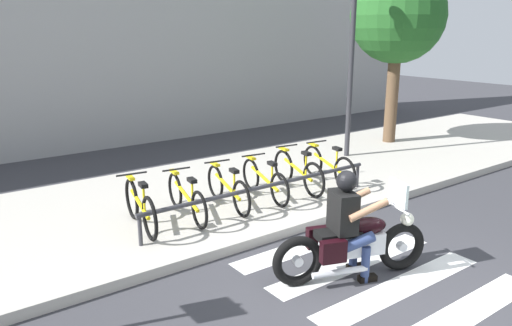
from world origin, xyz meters
TOP-DOWN VIEW (x-y plane):
  - ground_plane at (0.00, 0.00)m, footprint 48.00×48.00m
  - sidewalk at (0.00, 4.21)m, footprint 24.00×4.40m
  - crosswalk_stripe_1 at (0.34, -0.80)m, footprint 2.80×0.40m
  - crosswalk_stripe_2 at (0.34, 0.00)m, footprint 2.80×0.40m
  - crosswalk_stripe_3 at (0.34, 0.80)m, footprint 2.80×0.40m
  - crosswalk_stripe_4 at (0.34, 1.60)m, footprint 2.80×0.40m
  - motorcycle at (0.03, 0.55)m, footprint 2.06×0.94m
  - rider at (-0.04, 0.58)m, footprint 0.74×0.67m
  - bicycle_0 at (-1.65, 3.33)m, footprint 0.48×1.62m
  - bicycle_1 at (-0.86, 3.33)m, footprint 0.48×1.68m
  - bicycle_2 at (-0.07, 3.33)m, footprint 0.48×1.64m
  - bicycle_3 at (0.72, 3.33)m, footprint 0.48×1.65m
  - bicycle_4 at (1.51, 3.33)m, footprint 0.48×1.69m
  - bicycle_5 at (2.31, 3.33)m, footprint 0.48×1.67m
  - bike_rack at (0.33, 2.77)m, footprint 4.56×0.07m
  - street_lamp at (4.20, 4.61)m, footprint 0.28×0.28m
  - tree_near_rack at (6.27, 5.01)m, footprint 2.42×2.42m
  - building_backdrop at (0.00, 9.91)m, footprint 24.00×1.20m

SIDE VIEW (x-z plane):
  - ground_plane at x=0.00m, z-range 0.00..0.00m
  - crosswalk_stripe_1 at x=0.34m, z-range 0.00..0.01m
  - crosswalk_stripe_2 at x=0.34m, z-range 0.00..0.01m
  - crosswalk_stripe_3 at x=0.34m, z-range 0.00..0.01m
  - crosswalk_stripe_4 at x=0.34m, z-range 0.00..0.01m
  - sidewalk at x=0.00m, z-range 0.00..0.15m
  - motorcycle at x=0.03m, z-range -0.16..1.09m
  - bicycle_1 at x=-0.86m, z-range 0.12..0.86m
  - bicycle_3 at x=0.72m, z-range 0.12..0.86m
  - bicycle_2 at x=-0.07m, z-range 0.12..0.87m
  - bicycle_5 at x=2.31m, z-range 0.12..0.89m
  - bicycle_4 at x=1.51m, z-range 0.11..0.92m
  - bicycle_0 at x=-1.65m, z-range 0.11..0.92m
  - bike_rack at x=0.33m, z-range 0.33..0.81m
  - rider at x=-0.04m, z-range 0.11..1.56m
  - street_lamp at x=4.20m, z-range 0.46..4.96m
  - building_backdrop at x=0.00m, z-range 0.00..6.41m
  - tree_near_rack at x=6.27m, z-range 1.08..5.73m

